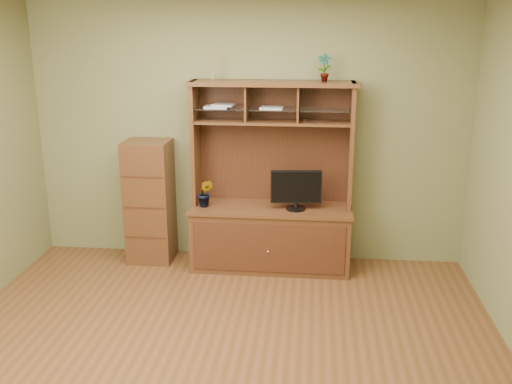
# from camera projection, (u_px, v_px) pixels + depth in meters

# --- Properties ---
(room) EXTENTS (4.54, 4.04, 2.74)m
(room) POSITION_uv_depth(u_px,v_px,m) (214.00, 185.00, 3.99)
(room) COLOR brown
(room) RESTS_ON ground
(media_hutch) EXTENTS (1.66, 0.61, 1.90)m
(media_hutch) POSITION_uv_depth(u_px,v_px,m) (271.00, 218.00, 5.84)
(media_hutch) COLOR #482414
(media_hutch) RESTS_ON room
(monitor) EXTENTS (0.50, 0.19, 0.40)m
(monitor) POSITION_uv_depth(u_px,v_px,m) (296.00, 189.00, 5.64)
(monitor) COLOR black
(monitor) RESTS_ON media_hutch
(orchid_plant) EXTENTS (0.16, 0.14, 0.28)m
(orchid_plant) POSITION_uv_depth(u_px,v_px,m) (205.00, 193.00, 5.75)
(orchid_plant) COLOR #265F20
(orchid_plant) RESTS_ON media_hutch
(top_plant) EXTENTS (0.14, 0.10, 0.27)m
(top_plant) POSITION_uv_depth(u_px,v_px,m) (324.00, 67.00, 5.44)
(top_plant) COLOR #2E5B20
(top_plant) RESTS_ON media_hutch
(reed_diffuser) EXTENTS (0.06, 0.06, 0.28)m
(reed_diffuser) POSITION_uv_depth(u_px,v_px,m) (213.00, 69.00, 5.55)
(reed_diffuser) COLOR silver
(reed_diffuser) RESTS_ON media_hutch
(magazines) EXTENTS (0.78, 0.19, 0.04)m
(magazines) POSITION_uv_depth(u_px,v_px,m) (237.00, 106.00, 5.63)
(magazines) COLOR silver
(magazines) RESTS_ON media_hutch
(side_cabinet) EXTENTS (0.46, 0.42, 1.29)m
(side_cabinet) POSITION_uv_depth(u_px,v_px,m) (150.00, 201.00, 5.98)
(side_cabinet) COLOR #482414
(side_cabinet) RESTS_ON room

